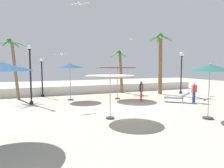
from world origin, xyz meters
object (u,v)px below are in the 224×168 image
Objects in this scene: lounge_chair_0 at (177,97)px; seagull_0 at (62,54)px; palm_tree_1 at (160,57)px; patio_umbrella_1 at (70,66)px; palm_tree_2 at (120,66)px; lamp_post_1 at (42,76)px; patio_umbrella_0 at (210,68)px; seagull_2 at (80,3)px; patio_umbrella_2 at (110,78)px; patio_umbrella_3 at (118,69)px; seagull_1 at (131,39)px; lamp_post_0 at (30,73)px; palm_tree_0 at (13,61)px; guest_0 at (141,89)px; guest_1 at (194,90)px; lamp_post_2 at (181,66)px.

lounge_chair_0 is 1.78× the size of seagull_0.
patio_umbrella_1 is at bearing -178.22° from palm_tree_1.
lounge_chair_0 is at bearing -9.25° from seagull_0.
palm_tree_2 is 1.27× the size of lamp_post_1.
seagull_2 is at bearing 137.07° from patio_umbrella_0.
patio_umbrella_2 is at bearing -158.63° from lounge_chair_0.
seagull_1 is (3.29, 3.85, 3.06)m from patio_umbrella_3.
patio_umbrella_3 is at bearing -117.98° from palm_tree_2.
patio_umbrella_1 is at bearing 69.18° from seagull_0.
lamp_post_0 is at bearing 137.04° from patio_umbrella_0.
lamp_post_0 is at bearing -158.91° from palm_tree_2.
seagull_2 is (4.26, -5.62, 3.53)m from palm_tree_0.
guest_0 is at bearing -109.85° from seagull_1.
lamp_post_0 is at bearing 133.68° from seagull_0.
seagull_1 reaches higher than guest_1.
seagull_0 is (-6.09, 0.02, 2.62)m from guest_0.
patio_umbrella_0 is 6.20m from guest_0.
patio_umbrella_2 is 0.60× the size of lamp_post_0.
lounge_chair_0 is (-3.79, -3.89, -2.36)m from lamp_post_2.
seagull_0 is at bearing -80.34° from lamp_post_1.
seagull_2 reaches higher than patio_umbrella_1.
lounge_chair_0 is (7.40, -4.14, -2.37)m from patio_umbrella_1.
seagull_0 is at bearing -163.12° from palm_tree_1.
patio_umbrella_0 is 1.13× the size of patio_umbrella_2.
patio_umbrella_3 is 0.70× the size of palm_tree_2.
seagull_0 is (-6.75, -5.39, 0.81)m from palm_tree_2.
patio_umbrella_2 is (-4.78, 2.01, -0.49)m from patio_umbrella_0.
lamp_post_2 is at bearing -37.34° from seagull_1.
seagull_1 is (6.27, 9.60, 3.47)m from patio_umbrella_2.
lamp_post_1 is (-2.00, 2.82, -0.85)m from patio_umbrella_1.
palm_tree_0 reaches higher than patio_umbrella_0.
patio_umbrella_0 is at bearing -97.32° from seagull_1.
palm_tree_1 is at bearing 70.51° from lounge_chair_0.
lamp_post_2 is (15.44, -2.34, -0.44)m from palm_tree_0.
palm_tree_0 is at bearing -175.98° from seagull_1.
guest_1 is (-0.46, -5.04, -2.71)m from palm_tree_1.
guest_1 is at bearing -8.23° from seagull_2.
palm_tree_0 is (-9.84, 10.81, 0.54)m from patio_umbrella_0.
lamp_post_2 is at bearing 45.75° from lounge_chair_0.
lounge_chair_0 is at bearing -41.38° from patio_umbrella_3.
patio_umbrella_0 is 0.58× the size of palm_tree_0.
guest_0 is at bearing 150.16° from lounge_chair_0.
lamp_post_0 is 3.66× the size of seagull_1.
seagull_0 is (-6.64, 5.96, 0.92)m from patio_umbrella_0.
lamp_post_1 is at bearing 106.43° from patio_umbrella_2.
seagull_2 is at bearing -52.82° from palm_tree_0.
palm_tree_1 reaches higher than palm_tree_0.
lamp_post_0 is 3.71m from lamp_post_1.
lamp_post_2 is at bearing -13.29° from palm_tree_1.
patio_umbrella_1 reaches higher than guest_1.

